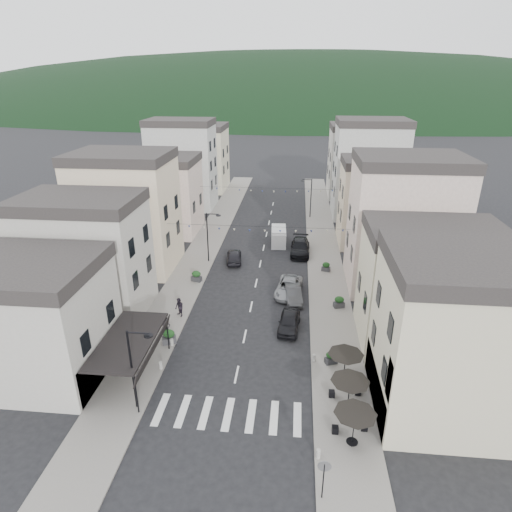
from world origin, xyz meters
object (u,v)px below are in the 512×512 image
Objects in this scene: parked_car_d at (300,247)px; parked_car_e at (234,256)px; pedestrian_b at (179,307)px; parked_car_c at (289,287)px; pedestrian_a at (166,329)px; parked_car_a at (289,321)px; parked_car_b at (293,294)px; delivery_van at (279,236)px.

parked_car_d is 1.33× the size of parked_car_e.
parked_car_c is at bearing 72.62° from pedestrian_b.
parked_car_d is at bearing 30.89° from pedestrian_a.
parked_car_a is 9.97m from pedestrian_b.
parked_car_d is at bearing 79.47° from parked_car_b.
parked_car_a is 10.40m from pedestrian_a.
parked_car_c is at bearing 13.04° from pedestrian_a.
pedestrian_a is at bearing -117.63° from parked_car_d.
parked_car_c is at bearing -94.76° from parked_car_d.
parked_car_b is 2.13× the size of pedestrian_a.
parked_car_a is 1.01× the size of parked_car_e.
delivery_van reaches higher than parked_car_a.
delivery_van is at bearing -135.57° from parked_car_e.
parked_car_b is 0.88× the size of delivery_van.
parked_car_e is (-6.60, 7.29, 0.01)m from parked_car_c.
pedestrian_a is at bearing 71.04° from parked_car_e.
parked_car_d reaches higher than parked_car_e.
parked_car_a is 5.17m from parked_car_b.
delivery_van is (4.92, 6.37, 0.37)m from parked_car_e.
pedestrian_a is at bearing -129.37° from parked_car_c.
pedestrian_b reaches higher than parked_car_b.
pedestrian_b is at bearing -122.72° from parked_car_d.
parked_car_d is at bearing 91.68° from parked_car_a.
pedestrian_b is (-10.20, -4.19, 0.32)m from parked_car_b.
parked_car_c is 10.63m from parked_car_d.
parked_car_a is at bearing 37.47° from pedestrian_b.
parked_car_d is at bearing -164.84° from parked_car_e.
parked_car_d is 22.64m from pedestrian_a.
pedestrian_a is (-10.29, -7.92, 0.41)m from parked_car_b.
parked_car_b is 2.35× the size of pedestrian_b.
parked_car_d reaches higher than parked_car_a.
delivery_van is (-1.68, 13.66, 0.38)m from parked_car_c.
parked_car_d is (0.65, 11.89, 0.13)m from parked_car_b.
parked_car_e is at bearing 48.75° from pedestrian_a.
pedestrian_a is (-8.14, -22.90, 0.01)m from delivery_van.
parked_car_e is 13.17m from pedestrian_b.
parked_car_c is at bearing 96.52° from parked_car_a.
pedestrian_a is (-10.02, -2.76, 0.37)m from parked_car_a.
delivery_van reaches higher than parked_car_e.
pedestrian_a reaches higher than parked_car_a.
parked_car_a is 6.49m from parked_car_c.
parked_car_b is 11.03m from pedestrian_b.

